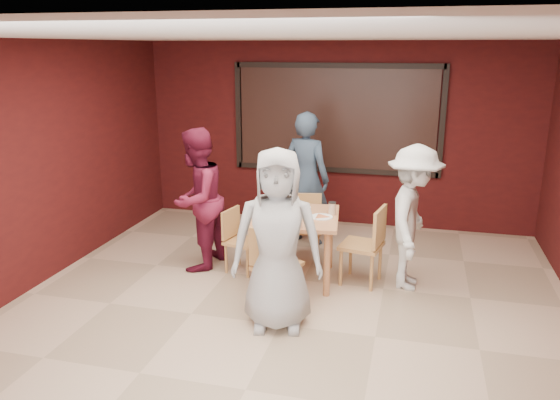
% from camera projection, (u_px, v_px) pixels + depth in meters
% --- Properties ---
extents(floor, '(7.00, 7.00, 0.00)m').
position_uv_depth(floor, '(280.00, 325.00, 5.52)').
color(floor, tan).
rests_on(floor, ground).
extents(window_blinds, '(3.00, 0.02, 1.50)m').
position_uv_depth(window_blinds, '(336.00, 119.00, 8.28)').
color(window_blinds, black).
extents(dining_table, '(1.14, 1.14, 0.96)m').
position_uv_depth(dining_table, '(294.00, 224.00, 6.41)').
color(dining_table, tan).
rests_on(dining_table, floor).
extents(chair_front, '(0.54, 0.54, 0.91)m').
position_uv_depth(chair_front, '(273.00, 263.00, 5.76)').
color(chair_front, '#C0794A').
rests_on(chair_front, floor).
extents(chair_back, '(0.48, 0.48, 0.85)m').
position_uv_depth(chair_back, '(306.00, 223.00, 7.17)').
color(chair_back, '#C0794A').
rests_on(chair_back, floor).
extents(chair_left, '(0.46, 0.46, 0.79)m').
position_uv_depth(chair_left, '(238.00, 236.00, 6.75)').
color(chair_left, '#C0794A').
rests_on(chair_left, floor).
extents(chair_right, '(0.53, 0.53, 0.94)m').
position_uv_depth(chair_right, '(368.00, 241.00, 6.33)').
color(chair_right, '#C0794A').
rests_on(chair_right, floor).
extents(diner_front, '(0.99, 0.75, 1.81)m').
position_uv_depth(diner_front, '(277.00, 240.00, 5.27)').
color(diner_front, '#A6A6A6').
rests_on(diner_front, floor).
extents(diner_back, '(0.79, 0.64, 1.87)m').
position_uv_depth(diner_back, '(306.00, 179.00, 7.60)').
color(diner_back, '#314257').
rests_on(diner_back, floor).
extents(diner_left, '(0.77, 0.94, 1.77)m').
position_uv_depth(diner_left, '(197.00, 200.00, 6.75)').
color(diner_left, maroon).
rests_on(diner_left, floor).
extents(diner_right, '(0.70, 1.13, 1.67)m').
position_uv_depth(diner_right, '(413.00, 218.00, 6.19)').
color(diner_right, silver).
rests_on(diner_right, floor).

